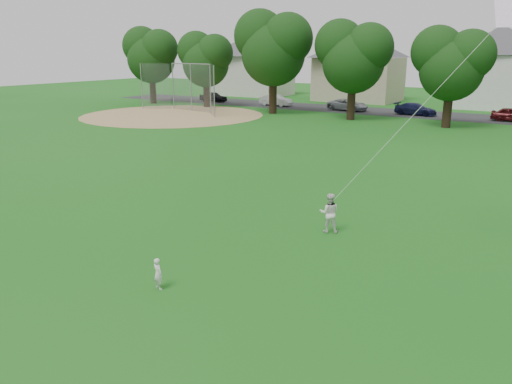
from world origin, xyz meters
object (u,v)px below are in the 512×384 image
Objects in this scene: older_boy at (329,213)px; toddler at (158,274)px; baseball_backstop at (187,88)px; kite at (408,121)px.

toddler is at bearing 48.64° from older_boy.
older_boy is at bearing -42.47° from baseball_backstop.
older_boy is 0.18× the size of kite.
baseball_backstop is at bearing 139.93° from kite.
toddler is 0.08× the size of baseball_backstop.
baseball_backstop is at bearing -66.45° from older_boy.
toddler is at bearing -124.88° from kite.
older_boy reaches higher than toddler.
kite reaches higher than toddler.
older_boy is 0.13× the size of baseball_backstop.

